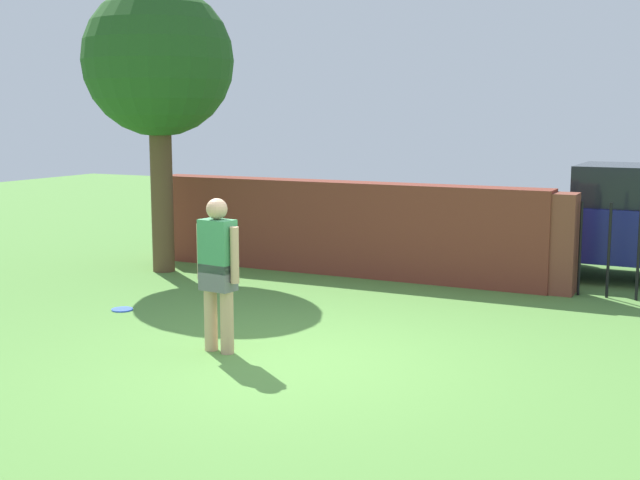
% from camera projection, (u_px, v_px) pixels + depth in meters
% --- Properties ---
extents(ground_plane, '(40.00, 40.00, 0.00)m').
position_uv_depth(ground_plane, '(286.00, 362.00, 8.43)').
color(ground_plane, '#568C3D').
extents(brick_wall, '(6.49, 0.50, 1.44)m').
position_uv_depth(brick_wall, '(340.00, 228.00, 13.01)').
color(brick_wall, brown).
rests_on(brick_wall, ground).
extents(tree, '(2.31, 2.31, 4.43)m').
position_uv_depth(tree, '(158.00, 64.00, 12.82)').
color(tree, brown).
rests_on(tree, ground).
extents(person, '(0.54, 0.26, 1.62)m').
position_uv_depth(person, '(218.00, 268.00, 8.67)').
color(person, tan).
rests_on(person, ground).
extents(frisbee_blue, '(0.27, 0.27, 0.02)m').
position_uv_depth(frisbee_blue, '(122.00, 309.00, 10.65)').
color(frisbee_blue, blue).
rests_on(frisbee_blue, ground).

